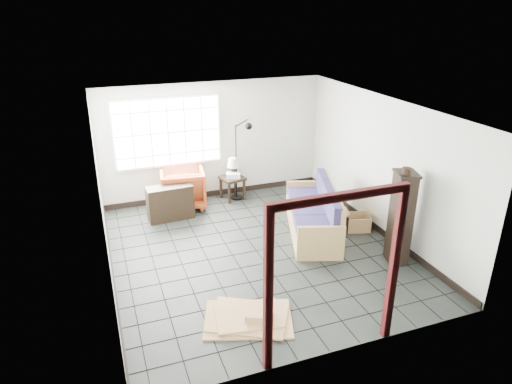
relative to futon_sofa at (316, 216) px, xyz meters
name	(u,v)px	position (x,y,z in m)	size (l,w,h in m)	color
ground	(256,251)	(-1.32, -0.29, -0.35)	(5.50, 5.50, 0.00)	black
room_shell	(256,162)	(-1.32, -0.26, 1.33)	(5.02, 5.52, 2.61)	silver
window_panel	(168,132)	(-2.32, 2.41, 1.25)	(2.32, 0.08, 1.52)	silver
doorway_trim	(336,257)	(-1.32, -2.99, 1.03)	(1.80, 0.08, 2.20)	#3A0D0E
futon_sofa	(316,216)	(0.00, 0.00, 0.00)	(1.48, 2.32, 0.96)	olive
armchair	(183,186)	(-2.14, 2.11, 0.12)	(0.91, 0.86, 0.94)	#924C15
side_table	(232,181)	(-1.02, 2.11, 0.09)	(0.57, 0.57, 0.53)	black
table_lamp	(233,163)	(-0.97, 2.17, 0.48)	(0.36, 0.36, 0.43)	black
projector	(233,175)	(-1.01, 2.07, 0.24)	(0.36, 0.31, 0.11)	silver
floor_lamp	(242,157)	(-0.79, 2.06, 0.63)	(0.48, 0.32, 1.83)	black
console_shelf	(170,203)	(-2.52, 1.57, 0.01)	(0.94, 0.41, 0.71)	black
tall_shelf	(401,217)	(0.83, -1.42, 0.48)	(0.46, 0.52, 1.62)	black
pot	(407,171)	(0.76, -1.49, 1.33)	(0.16, 0.16, 0.11)	black
open_box	(357,222)	(0.83, -0.18, -0.20)	(0.81, 0.55, 0.42)	#A4764F
cardboard_pile	(250,317)	(-2.08, -2.07, -0.30)	(1.43, 1.22, 0.18)	#A4764F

